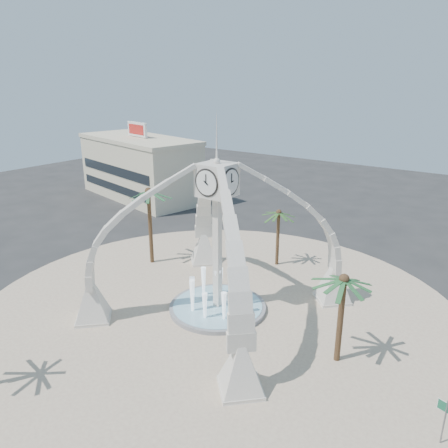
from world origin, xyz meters
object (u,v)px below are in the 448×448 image
Objects in this scene: palm_east at (344,280)px; palm_north at (279,213)px; clock_tower at (217,237)px; fountain at (218,307)px; palm_west at (148,192)px; street_sign at (446,413)px.

palm_north is (-11.31, 11.72, -0.44)m from palm_east.
clock_tower is 2.24× the size of fountain.
palm_west is 30.99m from street_sign.
palm_west is (-11.45, 3.85, 7.26)m from fountain.
palm_east is 1.09× the size of palm_north.
palm_west is at bearing -146.53° from palm_north.
palm_east is (10.69, -0.70, -0.48)m from clock_tower.
fountain is at bearing -18.60° from palm_west.
fountain is at bearing 90.00° from clock_tower.
street_sign is at bearing -13.61° from clock_tower.
street_sign is (18.53, -15.35, -3.61)m from palm_north.
palm_west is at bearing 161.39° from clock_tower.
palm_east is 2.52× the size of street_sign.
palm_east is 16.29m from palm_north.
street_sign is at bearing -39.64° from palm_north.
palm_west is (-11.45, 3.85, 1.06)m from clock_tower.
clock_tower reaches higher than palm_west.
clock_tower is 11.07m from palm_north.
palm_west reaches higher than street_sign.
palm_north is at bearing 33.47° from palm_west.
street_sign is at bearing -15.59° from palm_west.
clock_tower is 10.72m from palm_east.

